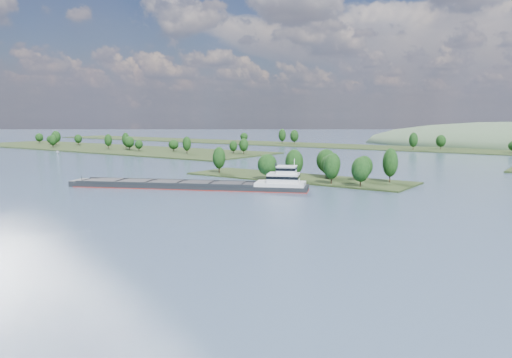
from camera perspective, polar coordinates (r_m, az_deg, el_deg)
The scene contains 6 objects.
ground at distance 167.21m, azimuth -5.75°, elevation -2.06°, with size 1800.00×1800.00×0.00m, color #3B4D67.
tree_island at distance 211.12m, azimuth 6.03°, elevation 1.01°, with size 100.00×32.25×14.87m.
left_bank at distance 429.41m, azimuth -16.96°, elevation 3.44°, with size 300.00×80.00×14.40m.
back_shoreline at distance 417.51m, azimuth 21.21°, elevation 3.16°, with size 900.00×60.00×16.00m.
cargo_barge at distance 186.87m, azimuth -5.99°, elevation -0.60°, with size 87.32×47.39×12.31m.
motorboat at distance 383.65m, azimuth -21.71°, elevation 2.87°, with size 2.16×5.75×2.22m, color silver.
Camera 1 is at (107.41, -5.29, 26.92)m, focal length 35.00 mm.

